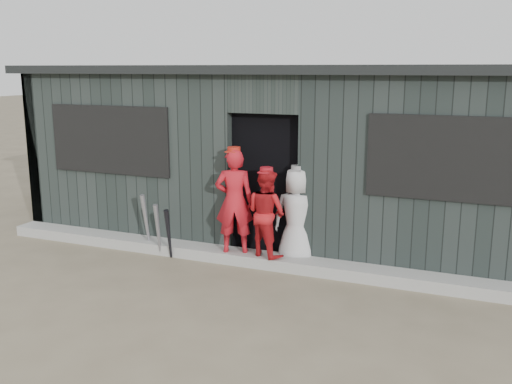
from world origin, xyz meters
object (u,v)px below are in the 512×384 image
at_px(bat_left, 146,223).
at_px(player_red_right, 266,213).
at_px(bat_right, 169,234).
at_px(dugout, 297,153).
at_px(bat_mid, 158,230).
at_px(player_grey_back, 297,216).
at_px(player_red_left, 234,201).

relative_size(bat_left, player_red_right, 0.74).
height_order(bat_right, dugout, dugout).
distance_m(bat_mid, player_grey_back, 1.94).
bearing_deg(player_grey_back, player_red_left, 14.24).
bearing_deg(bat_mid, bat_left, 154.27).
relative_size(bat_mid, player_red_left, 0.55).
xyz_separation_m(player_red_left, player_grey_back, (0.79, 0.26, -0.19)).
relative_size(player_red_left, dugout, 0.17).
xyz_separation_m(player_grey_back, dugout, (-0.48, 1.45, 0.63)).
bearing_deg(bat_left, player_grey_back, 8.77).
distance_m(bat_right, player_red_right, 1.41).
distance_m(player_grey_back, dugout, 1.65).
xyz_separation_m(bat_mid, player_red_left, (1.07, 0.20, 0.47)).
height_order(player_red_left, dugout, dugout).
relative_size(bat_left, dugout, 0.10).
xyz_separation_m(player_red_right, player_grey_back, (0.34, 0.24, -0.07)).
bearing_deg(player_red_left, dugout, -119.98).
distance_m(bat_left, player_grey_back, 2.17).
height_order(bat_left, player_grey_back, player_grey_back).
height_order(bat_left, dugout, dugout).
relative_size(bat_mid, bat_right, 1.07).
distance_m(bat_mid, player_red_left, 1.19).
bearing_deg(player_grey_back, bat_mid, 10.07).
xyz_separation_m(bat_mid, bat_right, (0.19, -0.03, -0.02)).
distance_m(bat_mid, dugout, 2.52).
distance_m(bat_left, bat_mid, 0.31).
bearing_deg(player_red_right, bat_left, 26.79).
relative_size(bat_left, bat_mid, 1.11).
height_order(player_red_right, dugout, dugout).
bearing_deg(dugout, player_grey_back, -71.63).
bearing_deg(player_grey_back, player_red_right, 31.46).
distance_m(bat_right, player_grey_back, 1.77).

